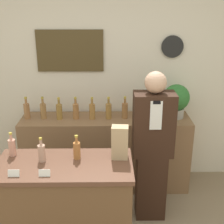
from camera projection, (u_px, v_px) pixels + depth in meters
back_wall at (99, 76)px, 3.84m from camera, size 5.20×0.09×2.70m
back_shelf at (106, 152)px, 3.88m from camera, size 2.02×0.48×0.91m
display_counter at (67, 211)px, 2.79m from camera, size 1.16×0.56×0.96m
shopkeeper at (152, 149)px, 3.20m from camera, size 0.41×0.26×1.62m
potted_plant at (176, 99)px, 3.68m from camera, size 0.31×0.31×0.40m
paper_bag at (120, 142)px, 2.67m from camera, size 0.15×0.11×0.30m
price_card_left at (14, 173)px, 2.43m from camera, size 0.09×0.02×0.06m
price_card_right at (44, 173)px, 2.44m from camera, size 0.09×0.02×0.06m
counter_bottle_0 at (12, 147)px, 2.74m from camera, size 0.06×0.06×0.22m
counter_bottle_1 at (42, 152)px, 2.64m from camera, size 0.06×0.06×0.22m
counter_bottle_2 at (77, 150)px, 2.69m from camera, size 0.06×0.06×0.22m
shelf_bottle_0 at (27, 110)px, 3.68m from camera, size 0.07×0.07×0.27m
shelf_bottle_1 at (43, 110)px, 3.68m from camera, size 0.07×0.07×0.27m
shelf_bottle_2 at (59, 111)px, 3.66m from camera, size 0.07×0.07×0.27m
shelf_bottle_3 at (76, 111)px, 3.68m from camera, size 0.07×0.07×0.27m
shelf_bottle_4 at (92, 111)px, 3.67m from camera, size 0.07×0.07×0.27m
shelf_bottle_5 at (109, 111)px, 3.68m from camera, size 0.07×0.07×0.27m
shelf_bottle_6 at (125, 110)px, 3.70m from camera, size 0.07×0.07×0.27m
shelf_bottle_7 at (141, 111)px, 3.67m from camera, size 0.07×0.07×0.27m
shelf_bottle_8 at (158, 111)px, 3.68m from camera, size 0.07×0.07×0.27m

